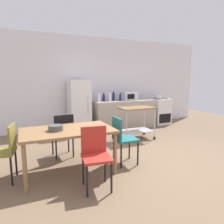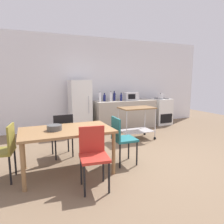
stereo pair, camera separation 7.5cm
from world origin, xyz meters
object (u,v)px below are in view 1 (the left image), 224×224
Objects in this scene: kettle at (159,96)px; fruit_bowl at (56,128)px; stove_oven at (160,111)px; chair_teal at (122,137)px; kitchen_cart at (136,118)px; bottle_vinegar at (110,97)px; refrigerator at (79,106)px; bottle_olive_oil at (113,97)px; dining_table at (68,134)px; bottle_soda at (104,98)px; chair_olive at (5,149)px; bottle_hot_sauce at (99,97)px; microwave at (129,96)px; bottle_soy_sauce at (120,98)px; chair_black at (63,132)px; chair_red at (96,153)px.

fruit_bowl is at bearing -148.30° from kettle.
fruit_bowl is at bearing -148.03° from stove_oven.
stove_oven is (2.79, 2.55, -0.07)m from chair_teal.
kitchen_cart is 1.30m from bottle_vinegar.
bottle_olive_oil is at bearing -0.62° from refrigerator.
fruit_bowl is (-2.01, -2.41, -0.24)m from bottle_vinegar.
kitchen_cart is 1.40m from bottle_olive_oil.
refrigerator is at bearing 71.02° from dining_table.
bottle_soda reaches higher than fruit_bowl.
chair_olive is 2.91× the size of bottle_vinegar.
stove_oven is 3.00× the size of bottle_hot_sauce.
microwave is 1.12m from kettle.
bottle_hot_sauce is 0.67× the size of microwave.
bottle_soy_sauce is at bearing 135.97° from chair_olive.
refrigerator reaches higher than kettle.
chair_olive is at bearing -143.45° from bottle_soy_sauce.
bottle_soy_sauce reaches higher than chair_teal.
bottle_hot_sauce reaches higher than kettle.
chair_olive is at bearing -159.14° from kitchen_cart.
chair_black is at bearing 71.54° from fruit_bowl.
kettle is at bearing -140.33° from stove_oven.
chair_olive is 2.92× the size of bottle_olive_oil.
dining_table is 0.97m from chair_olive.
chair_red is (0.26, -0.65, -0.15)m from dining_table.
dining_table is 3.02m from bottle_soda.
refrigerator is 1.70× the size of kitchen_cart.
chair_red is 0.57× the size of refrigerator.
chair_olive and chair_black have the same top height.
stove_oven is 2.92m from refrigerator.
dining_table is 2.71m from refrigerator.
microwave is 1.92× the size of kettle.
kitchen_cart is (1.80, 1.87, 0.05)m from chair_red.
chair_teal is (0.99, -0.07, -0.15)m from dining_table.
chair_teal is 2.90× the size of bottle_hot_sauce.
chair_olive is 0.97× the size of stove_oven.
bottle_olive_oil is at bearing 92.47° from kitchen_cart.
chair_teal is at bearing -111.06° from bottle_olive_oil.
bottle_hot_sauce is 1.09m from microwave.
stove_oven is (3.52, 3.13, -0.07)m from chair_red.
kettle is (3.40, 3.03, 0.48)m from chair_red.
bottle_olive_oil is 0.66× the size of microwave.
bottle_soy_sauce reaches higher than chair_black.
bottle_soda is at bearing 73.48° from chair_red.
chair_olive is at bearing 174.19° from fruit_bowl.
bottle_soy_sauce is 0.56× the size of microwave.
bottle_vinegar is at bearing 50.18° from fruit_bowl.
chair_red is at bearing 95.18° from chair_black.
microwave is at bearing 44.33° from dining_table.
kitchen_cart is 2.99× the size of bottle_olive_oil.
chair_teal is at bearing -121.31° from microwave.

